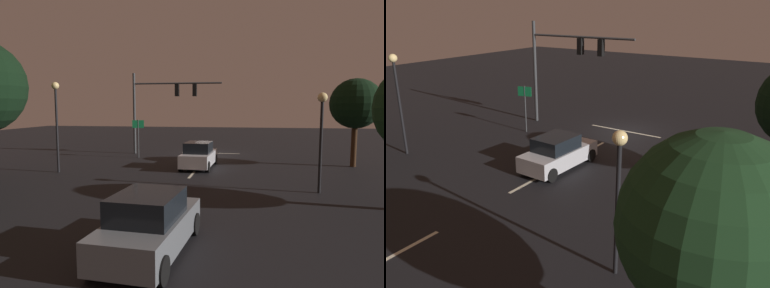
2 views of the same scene
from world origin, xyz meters
The scene contains 12 objects.
ground_plane centered at (0.00, 0.00, 0.00)m, with size 80.00×80.00×0.00m, color black.
traffic_signal_assembly centered at (4.05, 1.32, 4.62)m, with size 7.55×0.47×6.81m.
lane_dash_far centered at (0.00, 4.00, 0.00)m, with size 2.20×0.16×0.01m, color beige.
lane_dash_mid centered at (0.00, 10.00, 0.00)m, with size 2.20×0.16×0.01m, color beige.
lane_dash_near centered at (0.00, 16.00, 0.00)m, with size 2.20×0.16×0.01m, color beige.
stop_bar centered at (0.00, 0.13, 0.00)m, with size 5.00×0.16×0.01m, color beige.
car_approaching centered at (-0.06, 7.52, 0.80)m, with size 2.07×4.44×1.70m.
car_distant centered at (-0.71, 21.13, 0.80)m, with size 2.18×4.47×1.70m.
street_lamp_left_kerb centered at (-6.53, 13.37, 3.26)m, with size 0.44×0.44×4.61m.
street_lamp_right_kerb centered at (8.15, 10.56, 3.77)m, with size 0.44×0.44×5.45m.
route_sign centered at (5.29, 3.78, 2.16)m, with size 0.88×0.31×3.00m.
tree_left_far centered at (-10.16, 5.47, 4.17)m, with size 3.29×3.29×5.84m.
Camera 1 is at (-3.32, 29.88, 3.93)m, focal length 32.57 mm.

